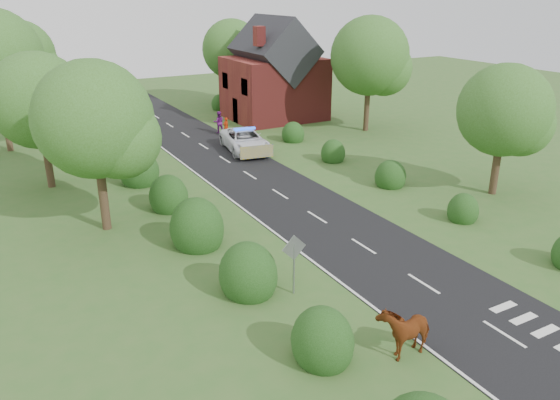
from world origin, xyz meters
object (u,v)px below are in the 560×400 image
road_sign (294,256)px  cow (404,332)px  police_van (245,140)px  pedestrian_red (226,127)px  pedestrian_purple (219,122)px

road_sign → cow: bearing=-75.3°
police_van → pedestrian_red: (0.60, 4.77, -0.04)m
road_sign → pedestrian_purple: bearing=73.0°
cow → pedestrian_purple: (6.45, 30.27, 0.17)m
police_van → pedestrian_purple: 6.04m
police_van → pedestrian_purple: (0.51, 6.02, 0.10)m
cow → pedestrian_red: (6.53, 29.02, 0.03)m
police_van → pedestrian_red: bearing=92.3°
police_van → pedestrian_red: 4.81m
pedestrian_purple → cow: bearing=93.9°
road_sign → cow: 5.20m
cow → police_van: 24.97m
cow → police_van: (5.94, 24.25, 0.07)m
pedestrian_purple → road_sign: bearing=88.9°
police_van → road_sign: bearing=-101.2°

